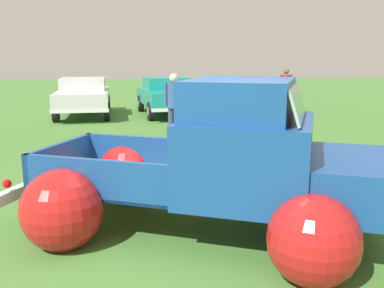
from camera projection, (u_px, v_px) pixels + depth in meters
The scene contains 8 objects.
ground_plane at pixel (196, 228), 5.41m from camera, with size 80.00×80.00×0.00m, color #477A33.
vintage_pickup_truck at pixel (226, 174), 5.15m from camera, with size 5.00×3.84×1.96m.
show_car_0 at pixel (83, 95), 15.64m from camera, with size 2.44×4.37×1.43m.
show_car_1 at pixel (167, 95), 16.03m from camera, with size 2.67×4.49×1.43m.
show_car_2 at pixel (246, 94), 16.10m from camera, with size 2.59×4.66×1.43m.
spectator_0 at pixel (174, 102), 11.06m from camera, with size 0.54×0.37×1.76m.
spectator_1 at pixel (286, 87), 17.17m from camera, with size 0.51×0.46×1.73m.
lane_cone_0 at pixel (213, 154), 8.24m from camera, with size 0.36×0.36×0.63m.
Camera 1 is at (-0.28, -5.07, 2.16)m, focal length 39.15 mm.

